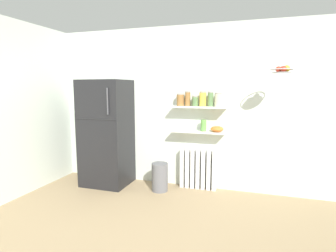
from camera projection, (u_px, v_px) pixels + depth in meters
ground_plane at (151, 227)px, 3.21m from camera, size 7.04×7.04×0.00m
back_wall at (185, 108)px, 4.49m from camera, size 7.04×0.10×2.60m
side_wall_left at (2, 111)px, 3.81m from camera, size 0.10×4.80×2.60m
refrigerator at (107, 133)px, 4.58m from camera, size 0.74×0.68×1.75m
radiator at (198, 169)px, 4.42m from camera, size 0.59×0.12×0.64m
wall_shelf_lower at (198, 132)px, 4.31m from camera, size 0.86×0.22×0.02m
wall_shelf_upper at (199, 107)px, 4.25m from camera, size 0.86×0.22×0.02m
storage_jar_0 at (180, 100)px, 4.33m from camera, size 0.12×0.12×0.19m
storage_jar_1 at (188, 99)px, 4.29m from camera, size 0.08×0.08×0.23m
storage_jar_2 at (195, 101)px, 4.26m from camera, size 0.10×0.10×0.16m
storage_jar_3 at (203, 99)px, 4.22m from camera, size 0.10×0.10×0.23m
storage_jar_4 at (210, 99)px, 4.18m from camera, size 0.08×0.08×0.23m
storage_jar_5 at (218, 100)px, 4.15m from camera, size 0.11×0.11×0.21m
vase at (204, 126)px, 4.27m from camera, size 0.09×0.09×0.18m
shelf_bowl at (217, 129)px, 4.21m from camera, size 0.20×0.20×0.09m
trash_bin at (160, 177)px, 4.33m from camera, size 0.25×0.25×0.45m
hanging_fruit_basket at (283, 70)px, 3.50m from camera, size 0.28×0.28×0.09m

